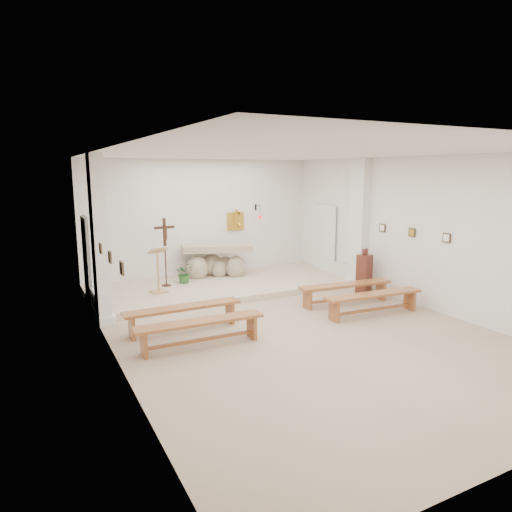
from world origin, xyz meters
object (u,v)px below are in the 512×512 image
lectern (158,270)px  crucifix_stand (165,247)px  bench_left_second (200,327)px  altar (216,263)px  bench_right_front (346,289)px  bench_right_second (374,299)px  bench_left_front (183,312)px  donation_pedestal (364,274)px

lectern → crucifix_stand: crucifix_stand is taller
lectern → bench_left_second: (-0.20, -3.53, -0.36)m
altar → bench_right_front: altar is taller
altar → bench_left_second: 5.10m
bench_right_second → lectern: bearing=141.0°
crucifix_stand → bench_left_front: crucifix_stand is taller
bench_right_second → crucifix_stand: bearing=134.0°
altar → crucifix_stand: size_ratio=1.16×
bench_left_second → bench_left_front: bearing=91.4°
bench_left_front → bench_left_second: same height
lectern → bench_right_second: lectern is taller
bench_right_front → bench_left_second: bearing=-160.9°
altar → bench_right_second: altar is taller
altar → bench_right_second: (1.85, -4.60, -0.16)m
crucifix_stand → bench_right_front: (3.49, -3.11, -0.82)m
lectern → bench_right_front: (3.85, -2.54, -0.36)m
donation_pedestal → bench_left_front: (-5.13, -0.60, -0.14)m
bench_left_second → bench_right_second: 4.05m
altar → donation_pedestal: (2.92, -3.01, -0.02)m
bench_right_front → lectern: bearing=151.9°
lectern → crucifix_stand: 0.81m
donation_pedestal → bench_right_second: bearing=-141.4°
bench_left_front → bench_left_second: 0.99m
bench_left_front → bench_left_second: size_ratio=1.00×
donation_pedestal → bench_right_second: donation_pedestal is taller
crucifix_stand → bench_left_front: (-0.56, -3.11, -0.82)m
altar → bench_right_front: bearing=-45.5°
crucifix_stand → bench_right_front: 4.75m
bench_left_front → bench_right_front: (4.05, 0.00, 0.00)m
bench_left_second → bench_right_second: same height
bench_right_front → bench_right_second: (0.00, -0.99, 0.00)m
altar → lectern: (-2.00, -1.08, 0.20)m
crucifix_stand → bench_left_second: (-0.56, -4.10, -0.82)m
lectern → bench_left_second: size_ratio=0.50×
bench_right_front → bench_left_second: 4.17m
lectern → donation_pedestal: lectern is taller
crucifix_stand → bench_right_front: crucifix_stand is taller
lectern → donation_pedestal: (4.92, -1.94, -0.22)m
lectern → donation_pedestal: 5.29m
donation_pedestal → bench_right_second: size_ratio=0.49×
crucifix_stand → bench_left_front: 3.26m
crucifix_stand → donation_pedestal: size_ratio=1.54×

